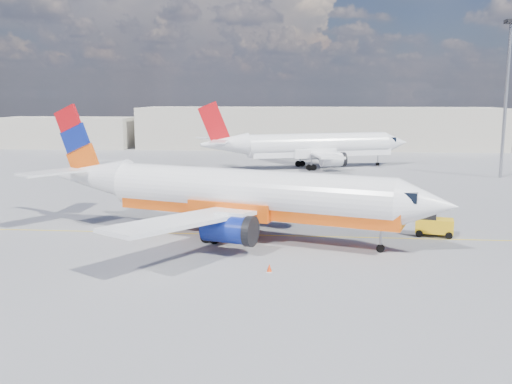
# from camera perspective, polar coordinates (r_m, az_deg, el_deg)

# --- Properties ---
(ground) EXTENTS (240.00, 240.00, 0.00)m
(ground) POSITION_cam_1_polar(r_m,az_deg,el_deg) (40.51, 0.59, -5.38)
(ground) COLOR slate
(ground) RESTS_ON ground
(taxi_line) EXTENTS (70.00, 0.15, 0.01)m
(taxi_line) POSITION_cam_1_polar(r_m,az_deg,el_deg) (43.41, 0.91, -4.34)
(taxi_line) COLOR gold
(taxi_line) RESTS_ON ground
(terminal_main) EXTENTS (70.00, 14.00, 8.00)m
(terminal_main) POSITION_cam_1_polar(r_m,az_deg,el_deg) (114.19, 6.17, 6.40)
(terminal_main) COLOR beige
(terminal_main) RESTS_ON ground
(terminal_annex) EXTENTS (26.00, 10.00, 6.00)m
(terminal_annex) POSITION_cam_1_polar(r_m,az_deg,el_deg) (121.21, -18.30, 5.68)
(terminal_annex) COLOR beige
(terminal_annex) RESTS_ON ground
(main_jet) EXTENTS (32.55, 24.74, 9.87)m
(main_jet) POSITION_cam_1_polar(r_m,az_deg,el_deg) (42.23, -2.03, -0.19)
(main_jet) COLOR white
(main_jet) RESTS_ON ground
(second_jet) EXTENTS (31.64, 23.95, 9.66)m
(second_jet) POSITION_cam_1_polar(r_m,az_deg,el_deg) (82.55, 5.60, 4.59)
(second_jet) COLOR white
(second_jet) RESTS_ON ground
(gse_tug) EXTENTS (2.99, 2.18, 1.96)m
(gse_tug) POSITION_cam_1_polar(r_m,az_deg,el_deg) (45.09, 17.28, -3.05)
(gse_tug) COLOR black
(gse_tug) RESTS_ON ground
(traffic_cone) EXTENTS (0.36, 0.36, 0.51)m
(traffic_cone) POSITION_cam_1_polar(r_m,az_deg,el_deg) (34.61, 1.34, -7.61)
(traffic_cone) COLOR white
(traffic_cone) RESTS_ON ground
(floodlight_mast) EXTENTS (1.43, 1.43, 19.62)m
(floodlight_mast) POSITION_cam_1_polar(r_m,az_deg,el_deg) (78.90, 23.80, 9.80)
(floodlight_mast) COLOR gray
(floodlight_mast) RESTS_ON ground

